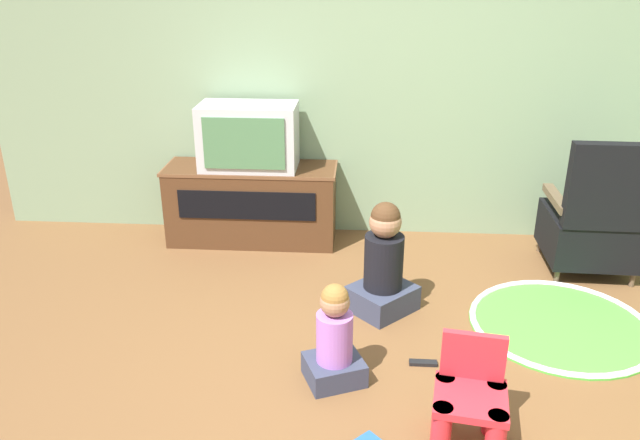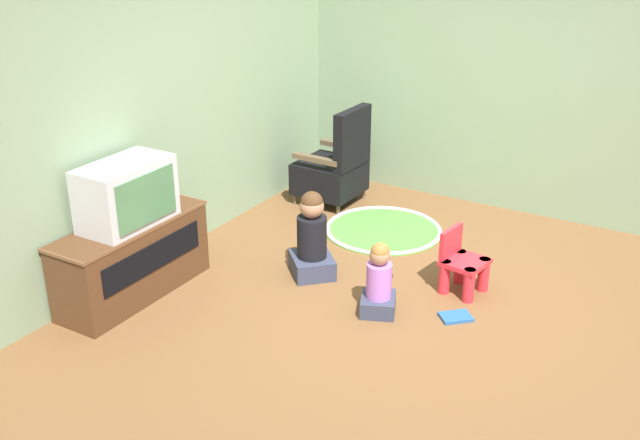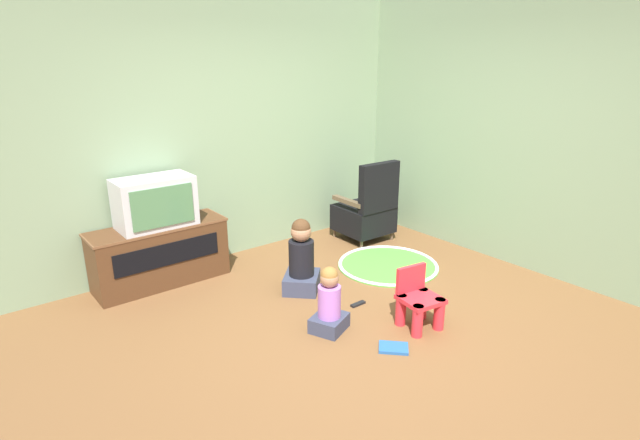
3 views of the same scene
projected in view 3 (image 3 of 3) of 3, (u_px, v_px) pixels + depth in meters
ground_plane at (363, 329)px, 4.10m from camera, size 30.00×30.00×0.00m
wall_back at (194, 130)px, 5.07m from camera, size 5.30×0.12×2.84m
wall_right at (568, 135)px, 4.70m from camera, size 0.12×5.24×2.84m
tv_cabinet at (160, 253)px, 4.84m from camera, size 1.29×0.45×0.59m
television at (155, 202)px, 4.67m from camera, size 0.70×0.40×0.47m
black_armchair at (367, 211)px, 5.98m from camera, size 0.59×0.61×0.98m
yellow_kid_chair at (418, 303)px, 4.09m from camera, size 0.36×0.35×0.50m
play_mat at (388, 265)px, 5.32m from camera, size 1.07×1.07×0.04m
child_watching_left at (329, 303)px, 4.01m from camera, size 0.36×0.34×0.56m
child_watching_center at (301, 260)px, 4.69m from camera, size 0.48×0.48×0.71m
book at (394, 348)px, 3.81m from camera, size 0.27×0.27×0.02m
remote_control at (358, 304)px, 4.49m from camera, size 0.15×0.04×0.02m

